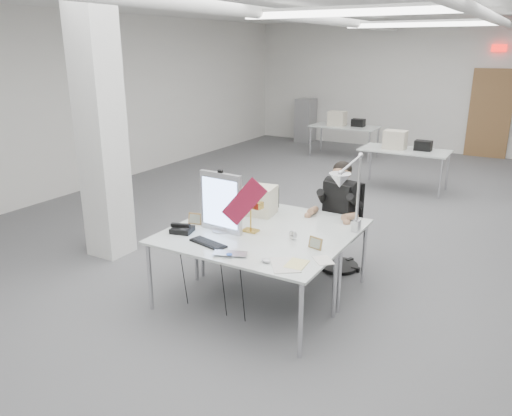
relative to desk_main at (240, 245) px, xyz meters
The scene contains 23 objects.
room_shell 2.80m from the desk_main, 89.21° to the left, with size 10.04×14.04×3.24m.
desk_main is the anchor object (origin of this frame).
desk_second 0.90m from the desk_main, 90.00° to the left, with size 1.80×0.90×0.03m, color silver.
bg_desk_a 5.50m from the desk_main, 87.92° to the left, with size 1.60×0.80×0.03m, color silver.
bg_desk_b 7.91m from the desk_main, 103.16° to the left, with size 1.60×0.80×0.03m, color silver.
filing_cabinet 9.80m from the desk_main, 110.93° to the left, with size 0.45×0.55×1.20m, color gray.
office_chair 1.61m from the desk_main, 73.17° to the left, with size 0.46×0.46×0.94m, color black, non-canonical shape.
seated_person 1.55m from the desk_main, 72.63° to the left, with size 0.53×0.66×0.99m, color black, non-canonical shape.
monitor 0.53m from the desk_main, 149.33° to the left, with size 0.50×0.05×0.62m, color silver.
pennant 0.43m from the desk_main, 109.01° to the left, with size 0.49×0.01×0.21m, color maroon.
keyboard 0.31m from the desk_main, 149.19° to the right, with size 0.41×0.14×0.02m, color black.
laptop 0.33m from the desk_main, 75.99° to the right, with size 0.31×0.20×0.02m, color #AFAFB4.
mouse 0.50m from the desk_main, 31.18° to the right, with size 0.09×0.06×0.04m, color #B3B3B8.
bankers_lamp 0.40m from the desk_main, 104.54° to the left, with size 0.28×0.11×0.31m, color gold, non-canonical shape.
desk_phone 0.69m from the desk_main, behind, with size 0.21×0.19×0.05m, color black.
picture_frame_left 0.77m from the desk_main, 161.00° to the left, with size 0.16×0.01×0.12m, color #A47B46.
picture_frame_right 0.73m from the desk_main, 20.99° to the left, with size 0.15×0.01×0.11m, color #A07D45.
desk_clock 0.54m from the desk_main, 43.49° to the left, with size 0.09×0.09×0.03m, color silver.
paper_stack_a 0.64m from the desk_main, 20.38° to the right, with size 0.23×0.33×0.01m, color silver.
paper_stack_b 0.70m from the desk_main, 13.03° to the right, with size 0.17×0.23×0.01m, color #F0E48F.
paper_stack_c 0.85m from the desk_main, ahead, with size 0.21×0.15×0.01m, color silver.
beige_monitor 0.96m from the desk_main, 108.21° to the left, with size 0.34×0.32×0.32m, color beige.
architect_lamp 1.17m from the desk_main, 37.50° to the left, with size 0.25×0.72×0.93m, color silver, non-canonical shape.
Camera 1 is at (2.38, -6.31, 2.58)m, focal length 35.00 mm.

